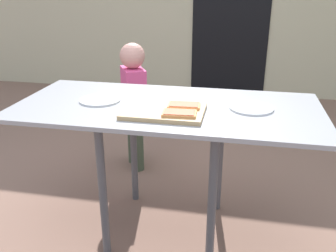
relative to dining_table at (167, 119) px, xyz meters
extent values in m
plane|color=#826051|center=(0.00, 0.00, -0.68)|extent=(16.00, 16.00, 0.00)
cube|color=black|center=(0.19, 2.79, 0.32)|extent=(0.90, 0.02, 2.00)
cube|color=#96969D|center=(0.00, 0.00, 0.07)|extent=(1.53, 0.71, 0.02)
cylinder|color=#4C4C51|center=(-0.27, -0.27, -0.31)|extent=(0.04, 0.04, 0.73)
cylinder|color=#4C4C51|center=(0.27, -0.27, -0.31)|extent=(0.04, 0.04, 0.73)
cylinder|color=#4C4C51|center=(-0.27, 0.27, -0.31)|extent=(0.04, 0.04, 0.73)
cylinder|color=#4C4C51|center=(0.27, 0.27, -0.31)|extent=(0.04, 0.04, 0.73)
cube|color=tan|center=(0.01, -0.12, 0.09)|extent=(0.38, 0.27, 0.02)
cube|color=#E69957|center=(0.10, -0.07, 0.10)|extent=(0.16, 0.10, 0.01)
cube|color=#B84424|center=(0.10, -0.07, 0.11)|extent=(0.14, 0.09, 0.00)
cube|color=#E69957|center=(0.09, -0.18, 0.10)|extent=(0.16, 0.10, 0.01)
cube|color=#B84424|center=(0.09, -0.18, 0.11)|extent=(0.14, 0.09, 0.00)
cylinder|color=white|center=(0.42, 0.03, 0.08)|extent=(0.21, 0.21, 0.01)
cylinder|color=white|center=(-0.36, 0.00, 0.08)|extent=(0.21, 0.21, 0.01)
cylinder|color=#424D39|center=(-0.43, 0.78, -0.47)|extent=(0.09, 0.09, 0.42)
cylinder|color=#424D39|center=(-0.36, 0.66, -0.47)|extent=(0.09, 0.09, 0.42)
cube|color=#E54C8C|center=(-0.39, 0.72, -0.09)|extent=(0.24, 0.28, 0.35)
sphere|color=#D99588|center=(-0.39, 0.72, 0.17)|extent=(0.18, 0.18, 0.18)
camera|label=1|loc=(0.35, -1.71, 0.66)|focal=39.01mm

